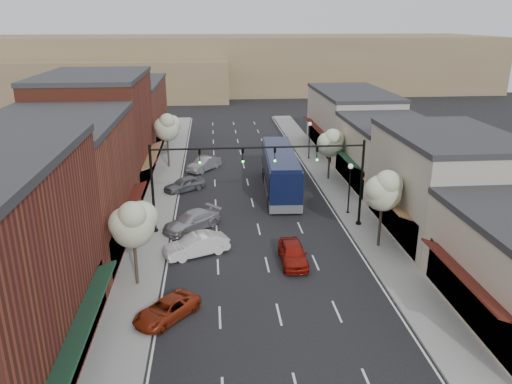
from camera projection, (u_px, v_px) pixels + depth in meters
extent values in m
plane|color=black|center=(271.00, 279.00, 31.63)|extent=(160.00, 160.00, 0.00)
cube|color=gray|center=(162.00, 189.00, 48.30)|extent=(2.80, 73.00, 0.15)
cube|color=gray|center=(333.00, 184.00, 49.72)|extent=(2.80, 73.00, 0.15)
cube|color=gray|center=(177.00, 188.00, 48.42)|extent=(0.25, 73.00, 0.17)
cube|color=gray|center=(319.00, 184.00, 49.60)|extent=(0.25, 73.00, 0.17)
cube|color=black|center=(72.00, 344.00, 22.73)|extent=(0.60, 11.90, 2.60)
cube|color=#173B26|center=(86.00, 315.00, 22.30)|extent=(1.07, 9.80, 0.49)
cube|color=brown|center=(57.00, 188.00, 34.59)|extent=(9.00, 14.00, 9.00)
cube|color=#2D2D30|center=(47.00, 121.00, 33.05)|extent=(9.20, 14.10, 0.40)
cube|color=black|center=(122.00, 225.00, 35.90)|extent=(0.60, 11.90, 2.60)
cube|color=#4F1A12|center=(132.00, 205.00, 35.47)|extent=(1.07, 9.80, 0.49)
cube|color=maroon|center=(98.00, 134.00, 47.51)|extent=(9.00, 14.00, 10.50)
cube|color=#2D2D30|center=(92.00, 76.00, 45.72)|extent=(9.20, 14.10, 0.40)
cube|color=black|center=(145.00, 170.00, 49.07)|extent=(0.60, 11.90, 2.60)
cube|color=#996E45|center=(152.00, 155.00, 48.64)|extent=(1.07, 9.80, 0.49)
cube|color=brown|center=(125.00, 116.00, 62.98)|extent=(9.00, 18.00, 8.00)
cube|color=#2D2D30|center=(122.00, 82.00, 61.60)|extent=(9.20, 18.10, 0.40)
cube|color=black|center=(160.00, 134.00, 64.12)|extent=(0.60, 15.30, 2.60)
cube|color=#173B26|center=(166.00, 123.00, 63.69)|extent=(1.07, 12.60, 0.49)
cube|color=black|center=(474.00, 300.00, 26.31)|extent=(0.60, 10.20, 2.60)
cube|color=#4F1A12|center=(463.00, 275.00, 25.75)|extent=(1.07, 8.40, 0.49)
cube|color=#ADA494|center=(445.00, 187.00, 37.21)|extent=(8.00, 12.00, 7.50)
cube|color=#2D2D30|center=(452.00, 135.00, 35.91)|extent=(8.20, 12.10, 0.40)
cube|color=black|center=(394.00, 215.00, 37.60)|extent=(0.60, 10.20, 2.60)
cube|color=#996E45|center=(386.00, 197.00, 37.04)|extent=(1.07, 8.40, 0.49)
cube|color=#BAA994|center=(389.00, 155.00, 48.74)|extent=(8.00, 12.00, 6.00)
cube|color=#2D2D30|center=(392.00, 123.00, 47.69)|extent=(8.20, 12.10, 0.40)
cube|color=black|center=(352.00, 170.00, 48.89)|extent=(0.60, 10.20, 2.60)
cube|color=#173B26|center=(344.00, 155.00, 48.33)|extent=(1.07, 8.40, 0.49)
cube|color=#ADA494|center=(351.00, 122.00, 61.75)|extent=(8.00, 16.00, 7.00)
cube|color=#2D2D30|center=(353.00, 92.00, 60.53)|extent=(8.20, 16.10, 0.40)
cube|color=black|center=(321.00, 138.00, 62.06)|extent=(0.60, 13.60, 2.60)
cube|color=#4F1A12|center=(315.00, 126.00, 61.50)|extent=(1.07, 11.20, 0.49)
cube|color=#7A6647|center=(225.00, 63.00, 114.33)|extent=(120.00, 30.00, 12.00)
cube|color=#7A6647|center=(104.00, 79.00, 101.59)|extent=(50.00, 20.00, 8.00)
cylinder|color=black|center=(358.00, 224.00, 39.78)|extent=(0.44, 0.44, 0.30)
cylinder|color=black|center=(361.00, 184.00, 38.68)|extent=(0.20, 0.20, 7.00)
cylinder|color=black|center=(312.00, 146.00, 37.33)|extent=(8.00, 0.14, 0.14)
imported|color=black|center=(317.00, 154.00, 37.56)|extent=(0.18, 0.46, 1.10)
sphere|color=#19E533|center=(317.00, 160.00, 37.58)|extent=(0.18, 0.18, 0.18)
imported|color=black|center=(275.00, 155.00, 37.29)|extent=(0.18, 0.46, 1.10)
sphere|color=#19E533|center=(275.00, 161.00, 37.31)|extent=(0.18, 0.18, 0.18)
cylinder|color=black|center=(156.00, 231.00, 38.43)|extent=(0.44, 0.44, 0.30)
cylinder|color=black|center=(153.00, 190.00, 37.33)|extent=(0.20, 0.20, 7.00)
cylinder|color=black|center=(205.00, 149.00, 36.65)|extent=(8.00, 0.14, 0.14)
imported|color=black|center=(200.00, 157.00, 36.81)|extent=(0.18, 0.46, 1.10)
sphere|color=#19E533|center=(200.00, 163.00, 36.84)|extent=(0.18, 0.18, 0.18)
imported|color=black|center=(243.00, 156.00, 37.08)|extent=(0.18, 0.46, 1.10)
sphere|color=#19E533|center=(243.00, 162.00, 37.11)|extent=(0.18, 0.18, 0.18)
cylinder|color=#47382B|center=(380.00, 223.00, 35.48)|extent=(0.20, 0.20, 3.71)
sphere|color=#AFBA8F|center=(383.00, 193.00, 34.72)|extent=(2.60, 2.60, 2.60)
sphere|color=#AFBA8F|center=(389.00, 185.00, 34.89)|extent=(2.00, 2.00, 2.00)
sphere|color=#AFBA8F|center=(379.00, 190.00, 34.29)|extent=(1.90, 1.90, 1.90)
sphere|color=#AFBA8F|center=(388.00, 182.00, 33.95)|extent=(1.70, 1.70, 1.70)
cylinder|color=#47382B|center=(329.00, 164.00, 50.60)|extent=(0.20, 0.20, 3.33)
sphere|color=#AFBA8F|center=(330.00, 144.00, 49.91)|extent=(2.60, 2.60, 2.60)
sphere|color=#AFBA8F|center=(334.00, 139.00, 50.10)|extent=(2.00, 2.00, 2.00)
sphere|color=#AFBA8F|center=(327.00, 142.00, 49.50)|extent=(1.90, 1.90, 1.90)
sphere|color=#AFBA8F|center=(332.00, 137.00, 49.18)|extent=(1.70, 1.70, 1.70)
cylinder|color=#47382B|center=(136.00, 260.00, 30.35)|extent=(0.20, 0.20, 3.52)
sphere|color=#AFBA8F|center=(133.00, 226.00, 29.63)|extent=(2.60, 2.60, 2.60)
sphere|color=#AFBA8F|center=(141.00, 217.00, 29.81)|extent=(2.00, 2.00, 2.00)
sphere|color=#AFBA8F|center=(125.00, 223.00, 29.21)|extent=(1.90, 1.90, 1.90)
sphere|color=#AFBA8F|center=(132.00, 216.00, 28.88)|extent=(1.70, 1.70, 1.70)
cylinder|color=#47382B|center=(168.00, 151.00, 54.76)|extent=(0.20, 0.20, 3.84)
sphere|color=#AFBA8F|center=(167.00, 129.00, 53.97)|extent=(2.60, 2.60, 2.60)
sphere|color=#AFBA8F|center=(172.00, 124.00, 54.14)|extent=(2.00, 2.00, 2.00)
sphere|color=#AFBA8F|center=(163.00, 127.00, 53.54)|extent=(1.90, 1.90, 1.90)
sphere|color=#AFBA8F|center=(167.00, 121.00, 53.19)|extent=(1.70, 1.70, 1.70)
cylinder|color=black|center=(348.00, 213.00, 42.13)|extent=(0.28, 0.28, 0.20)
cylinder|color=black|center=(349.00, 192.00, 41.51)|extent=(0.12, 0.12, 4.00)
sphere|color=white|center=(351.00, 166.00, 40.78)|extent=(0.44, 0.44, 0.44)
cylinder|color=black|center=(309.00, 159.00, 58.60)|extent=(0.28, 0.28, 0.20)
cylinder|color=black|center=(309.00, 143.00, 57.97)|extent=(0.12, 0.12, 4.00)
sphere|color=white|center=(310.00, 124.00, 57.24)|extent=(0.44, 0.44, 0.44)
cube|color=#0D1437|center=(280.00, 170.00, 47.11)|extent=(3.42, 12.96, 3.29)
cube|color=#595B60|center=(280.00, 185.00, 47.61)|extent=(3.45, 12.98, 0.75)
cube|color=black|center=(280.00, 165.00, 46.96)|extent=(3.43, 11.94, 1.18)
cube|color=#0D1437|center=(280.00, 153.00, 46.56)|extent=(3.18, 12.44, 0.27)
cube|color=black|center=(287.00, 184.00, 40.88)|extent=(2.23, 0.19, 1.28)
cylinder|color=black|center=(270.00, 202.00, 43.33)|extent=(0.40, 1.13, 1.11)
cylinder|color=black|center=(299.00, 202.00, 43.43)|extent=(0.40, 1.13, 1.11)
cylinder|color=black|center=(264.00, 173.00, 51.41)|extent=(0.40, 1.13, 1.11)
cylinder|color=black|center=(289.00, 173.00, 51.50)|extent=(0.40, 1.13, 1.11)
cylinder|color=black|center=(265.00, 178.00, 50.00)|extent=(0.40, 1.13, 1.11)
cylinder|color=black|center=(290.00, 177.00, 50.09)|extent=(0.40, 1.13, 1.11)
imported|color=maroon|center=(293.00, 253.00, 33.52)|extent=(1.75, 4.26, 1.45)
imported|color=maroon|center=(167.00, 310.00, 27.31)|extent=(4.04, 4.25, 1.12)
imported|color=white|center=(196.00, 245.00, 34.67)|extent=(4.79, 3.19, 1.49)
imported|color=#AAA9AF|center=(192.00, 221.00, 38.87)|extent=(5.05, 4.77, 1.44)
imported|color=slate|center=(185.00, 184.00, 47.63)|extent=(4.28, 3.69, 1.39)
imported|color=#96979B|center=(204.00, 164.00, 54.12)|extent=(3.90, 4.43, 1.45)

